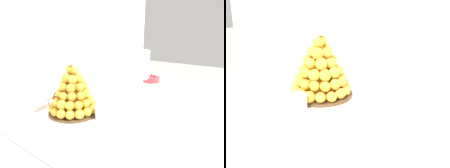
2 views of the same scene
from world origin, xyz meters
TOP-DOWN VIEW (x-y plane):
  - buffet_table at (0.00, 0.00)m, footprint 1.48×0.86m
  - serving_tray at (-0.20, 0.05)m, footprint 0.61×0.39m
  - croquembouche at (-0.22, 0.09)m, footprint 0.23×0.23m
  - dessert_cup_left at (-0.42, -0.05)m, footprint 0.05×0.05m
  - dessert_cup_mid_left at (-0.19, -0.05)m, footprint 0.06×0.06m
  - dessert_cup_centre at (0.04, -0.06)m, footprint 0.05×0.05m
  - creme_brulee_ramekin at (-0.41, 0.08)m, footprint 0.09×0.09m
  - macaron_goblet at (0.26, 0.04)m, footprint 0.14×0.14m
  - fruit_tart_plate at (0.48, 0.04)m, footprint 0.21×0.21m
  - wine_glass at (-0.29, 0.17)m, footprint 0.07×0.07m

SIDE VIEW (x-z plane):
  - buffet_table at x=0.00m, z-range 0.30..1.10m
  - serving_tray at x=-0.20m, z-range 0.79..0.82m
  - fruit_tart_plate at x=0.48m, z-range 0.79..0.84m
  - creme_brulee_ramekin at x=-0.41m, z-range 0.81..0.83m
  - dessert_cup_left at x=-0.42m, z-range 0.81..0.85m
  - dessert_cup_mid_left at x=-0.19m, z-range 0.81..0.86m
  - dessert_cup_centre at x=0.04m, z-range 0.81..0.86m
  - wine_glass at x=-0.29m, z-range 0.83..0.97m
  - croquembouche at x=-0.22m, z-range 0.78..1.03m
  - macaron_goblet at x=0.26m, z-range 0.83..1.09m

